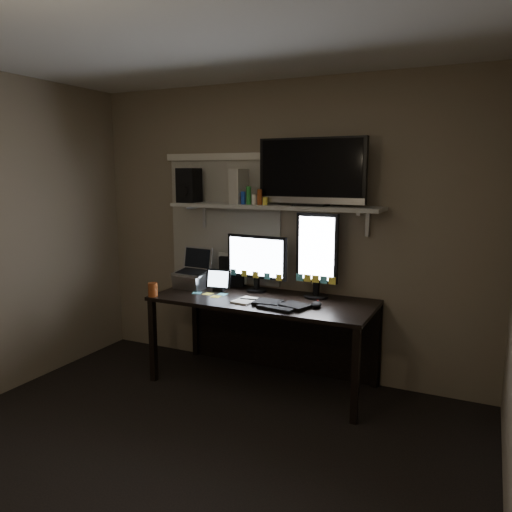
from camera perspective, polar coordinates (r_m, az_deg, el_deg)
The scene contains 20 objects.
floor at distance 3.22m, azimuth -10.78°, elevation -23.42°, with size 3.60×3.60×0.00m, color black.
ceiling at distance 2.81m, azimuth -12.53°, elevation 24.92°, with size 3.60×3.60×0.00m, color silver.
back_wall at distance 4.31m, azimuth 2.88°, elevation 2.96°, with size 3.60×3.60×0.00m, color #81735C.
window_blinds at distance 4.53m, azimuth -3.65°, elevation 3.91°, with size 1.10×0.02×1.10m, color beige.
desk at distance 4.22m, azimuth 1.48°, elevation -6.82°, with size 1.80×0.75×0.73m.
wall_shelf at distance 4.13m, azimuth 1.97°, elevation 5.68°, with size 1.80×0.35×0.03m, color #B0B1AC.
monitor_landscape at distance 4.26m, azimuth 0.08°, elevation -0.79°, with size 0.57×0.06×0.50m, color black.
monitor_portrait at distance 4.06m, azimuth 6.98°, elevation 0.11°, with size 0.35×0.07×0.71m, color black.
keyboard at distance 3.85m, azimuth 2.88°, elevation -5.54°, with size 0.44×0.17×0.03m, color black.
mouse at distance 3.83m, azimuth 6.92°, elevation -5.51°, with size 0.08×0.12×0.04m, color black.
notepad at distance 3.98m, azimuth -1.17°, elevation -5.11°, with size 0.16×0.22×0.01m, color silver.
tablet at distance 4.31m, azimuth -4.25°, elevation -2.77°, with size 0.22×0.09×0.19m, color black.
file_sorter at distance 4.50m, azimuth -2.68°, elevation -1.59°, with size 0.23×0.10×0.29m, color black.
laptop at distance 4.44m, azimuth -7.36°, elevation -1.44°, with size 0.31×0.25×0.34m, color #A1A2A6.
cup at distance 4.21m, azimuth -11.71°, elevation -3.78°, with size 0.08×0.08×0.11m, color #96421B.
sticky_notes at distance 4.23m, azimuth -5.76°, elevation -4.33°, with size 0.32×0.24×0.00m, color #FFEA45, non-canonical shape.
tv at distance 4.00m, azimuth 6.37°, elevation 9.51°, with size 0.88×0.16×0.53m, color black.
game_console at distance 4.28m, azimuth -1.89°, elevation 7.96°, with size 0.07×0.24×0.29m, color silver.
speaker at distance 4.48m, azimuth -7.64°, elevation 8.01°, with size 0.16×0.20×0.30m, color black.
bottles at distance 4.14m, azimuth -0.53°, elevation 6.98°, with size 0.25×0.06×0.16m, color #A50F0C, non-canonical shape.
Camera 1 is at (1.63, -2.16, 1.75)m, focal length 35.00 mm.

